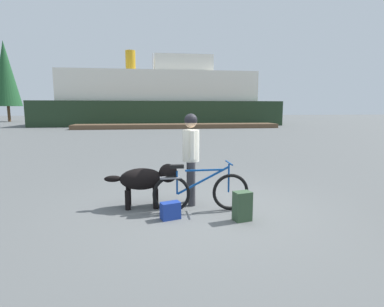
{
  "coord_description": "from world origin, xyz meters",
  "views": [
    {
      "loc": [
        -1.01,
        -5.3,
        1.84
      ],
      "look_at": [
        -0.07,
        1.09,
        0.88
      ],
      "focal_mm": 28.44,
      "sensor_mm": 36.0,
      "label": 1
    }
  ],
  "objects_px": {
    "dog": "(146,179)",
    "sailboat_moored": "(154,119)",
    "handbag_pannier": "(170,211)",
    "ferry_boat": "(161,100)",
    "backpack": "(242,206)",
    "person_cyclist": "(191,150)",
    "bicycle": "(201,191)"
  },
  "relations": [
    {
      "from": "dog",
      "to": "sailboat_moored",
      "type": "xyz_separation_m",
      "value": [
        0.9,
        34.08,
        -0.03
      ]
    },
    {
      "from": "handbag_pannier",
      "to": "ferry_boat",
      "type": "xyz_separation_m",
      "value": [
        1.2,
        30.79,
        2.7
      ]
    },
    {
      "from": "ferry_boat",
      "to": "backpack",
      "type": "bearing_deg",
      "value": -90.05
    },
    {
      "from": "sailboat_moored",
      "to": "person_cyclist",
      "type": "bearing_deg",
      "value": -90.08
    },
    {
      "from": "bicycle",
      "to": "dog",
      "type": "distance_m",
      "value": 1.05
    },
    {
      "from": "bicycle",
      "to": "handbag_pannier",
      "type": "xyz_separation_m",
      "value": [
        -0.57,
        -0.31,
        -0.23
      ]
    },
    {
      "from": "ferry_boat",
      "to": "bicycle",
      "type": "bearing_deg",
      "value": -91.19
    },
    {
      "from": "person_cyclist",
      "to": "backpack",
      "type": "xyz_separation_m",
      "value": [
        0.72,
        -1.01,
        -0.81
      ]
    },
    {
      "from": "bicycle",
      "to": "backpack",
      "type": "relative_size",
      "value": 3.57
    },
    {
      "from": "handbag_pannier",
      "to": "sailboat_moored",
      "type": "xyz_separation_m",
      "value": [
        0.5,
        34.78,
        0.36
      ]
    },
    {
      "from": "bicycle",
      "to": "ferry_boat",
      "type": "distance_m",
      "value": 30.59
    },
    {
      "from": "dog",
      "to": "sailboat_moored",
      "type": "bearing_deg",
      "value": 88.5
    },
    {
      "from": "person_cyclist",
      "to": "ferry_boat",
      "type": "relative_size",
      "value": 0.07
    },
    {
      "from": "sailboat_moored",
      "to": "backpack",
      "type": "bearing_deg",
      "value": -88.9
    },
    {
      "from": "handbag_pannier",
      "to": "ferry_boat",
      "type": "bearing_deg",
      "value": 87.77
    },
    {
      "from": "backpack",
      "to": "person_cyclist",
      "type": "bearing_deg",
      "value": 125.4
    },
    {
      "from": "dog",
      "to": "ferry_boat",
      "type": "distance_m",
      "value": 30.21
    },
    {
      "from": "bicycle",
      "to": "handbag_pannier",
      "type": "height_order",
      "value": "bicycle"
    },
    {
      "from": "person_cyclist",
      "to": "dog",
      "type": "height_order",
      "value": "person_cyclist"
    },
    {
      "from": "handbag_pannier",
      "to": "ferry_boat",
      "type": "height_order",
      "value": "ferry_boat"
    },
    {
      "from": "bicycle",
      "to": "sailboat_moored",
      "type": "xyz_separation_m",
      "value": [
        -0.06,
        34.48,
        0.13
      ]
    },
    {
      "from": "dog",
      "to": "sailboat_moored",
      "type": "relative_size",
      "value": 0.16
    },
    {
      "from": "bicycle",
      "to": "sailboat_moored",
      "type": "relative_size",
      "value": 0.2
    },
    {
      "from": "bicycle",
      "to": "person_cyclist",
      "type": "height_order",
      "value": "person_cyclist"
    },
    {
      "from": "bicycle",
      "to": "person_cyclist",
      "type": "xyz_separation_m",
      "value": [
        -0.11,
        0.46,
        0.69
      ]
    },
    {
      "from": "backpack",
      "to": "sailboat_moored",
      "type": "distance_m",
      "value": 35.03
    },
    {
      "from": "bicycle",
      "to": "backpack",
      "type": "bearing_deg",
      "value": -42.21
    },
    {
      "from": "backpack",
      "to": "sailboat_moored",
      "type": "xyz_separation_m",
      "value": [
        -0.67,
        35.03,
        0.26
      ]
    },
    {
      "from": "backpack",
      "to": "handbag_pannier",
      "type": "bearing_deg",
      "value": 168.33
    },
    {
      "from": "bicycle",
      "to": "ferry_boat",
      "type": "xyz_separation_m",
      "value": [
        0.63,
        30.48,
        2.48
      ]
    },
    {
      "from": "bicycle",
      "to": "dog",
      "type": "height_order",
      "value": "bicycle"
    },
    {
      "from": "person_cyclist",
      "to": "backpack",
      "type": "relative_size",
      "value": 3.56
    }
  ]
}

